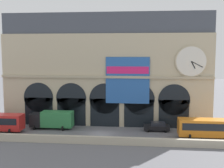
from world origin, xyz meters
TOP-DOWN VIEW (x-y plane):
  - ground_plane at (0.00, 0.00)m, footprint 200.00×200.00m
  - quay_parapet_wall at (0.00, -5.00)m, footprint 90.00×0.70m
  - station_building at (0.05, 7.20)m, footprint 38.31×4.82m
  - box_truck_midwest at (-9.01, 2.50)m, footprint 7.50×2.91m
  - car_mideast at (9.33, 2.84)m, footprint 4.40×2.22m
  - bus_east at (17.91, -0.75)m, footprint 11.00×3.25m

SIDE VIEW (x-z plane):
  - ground_plane at x=0.00m, z-range 0.00..0.00m
  - quay_parapet_wall at x=0.00m, z-range 0.00..1.12m
  - car_mideast at x=9.33m, z-range 0.03..1.58m
  - box_truck_midwest at x=-9.01m, z-range 0.14..3.26m
  - bus_east at x=17.91m, z-range 0.23..3.33m
  - station_building at x=0.05m, z-range -0.32..20.31m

